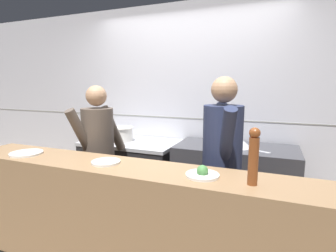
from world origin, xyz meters
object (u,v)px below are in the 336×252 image
at_px(plated_dish_main, 26,153).
at_px(pepper_mill, 254,155).
at_px(stock_pot, 120,134).
at_px(chef_sous, 222,162).
at_px(chef_head_cook, 99,153).
at_px(mixing_bowl_steel, 240,143).
at_px(oven_range, 132,173).
at_px(chefs_knife, 251,149).
at_px(plated_dish_dessert, 202,174).
at_px(plated_dish_appetiser, 106,162).

height_order(plated_dish_main, pepper_mill, pepper_mill).
height_order(stock_pot, pepper_mill, pepper_mill).
bearing_deg(plated_dish_main, chef_sous, 19.09).
height_order(stock_pot, chef_sous, chef_sous).
bearing_deg(stock_pot, chef_head_cook, -77.64).
relative_size(stock_pot, plated_dish_main, 1.20).
bearing_deg(stock_pot, mixing_bowl_steel, 0.21).
bearing_deg(chef_sous, oven_range, 133.39).
xyz_separation_m(chefs_knife, chef_sous, (-0.19, -0.58, -0.00)).
xyz_separation_m(oven_range, stock_pot, (-0.13, -0.04, 0.53)).
bearing_deg(plated_dish_dessert, chef_head_cook, 157.10).
distance_m(pepper_mill, chef_head_cook, 1.67).
bearing_deg(chef_sous, plated_dish_main, -179.99).
height_order(plated_dish_appetiser, plated_dish_dessert, plated_dish_dessert).
bearing_deg(stock_pot, plated_dish_main, -100.64).
bearing_deg(chef_sous, plated_dish_dessert, -112.77).
bearing_deg(oven_range, pepper_mill, -38.24).
xyz_separation_m(oven_range, pepper_mill, (1.57, -1.24, 0.72)).
height_order(plated_dish_appetiser, chef_sous, chef_sous).
bearing_deg(oven_range, chef_sous, -27.53).
distance_m(plated_dish_main, plated_dish_dessert, 1.60).
distance_m(plated_dish_main, chef_head_cook, 0.67).
distance_m(plated_dish_dessert, chef_sous, 0.55).
bearing_deg(plated_dish_dessert, plated_dish_appetiser, 179.08).
xyz_separation_m(plated_dish_appetiser, plated_dish_dessert, (0.78, -0.01, 0.01)).
distance_m(chefs_knife, chef_head_cook, 1.58).
xyz_separation_m(plated_dish_appetiser, chef_head_cook, (-0.45, 0.51, -0.10)).
relative_size(plated_dish_appetiser, plated_dish_dessert, 1.00).
height_order(chefs_knife, plated_dish_dessert, plated_dish_dessert).
distance_m(oven_range, stock_pot, 0.54).
height_order(stock_pot, chef_head_cook, chef_head_cook).
height_order(stock_pot, plated_dish_dessert, plated_dish_dessert).
height_order(plated_dish_dessert, chef_head_cook, chef_head_cook).
bearing_deg(chef_head_cook, plated_dish_dessert, -3.59).
distance_m(oven_range, chefs_knife, 1.55).
bearing_deg(chef_head_cook, plated_dish_main, -104.61).
bearing_deg(plated_dish_dessert, oven_range, 135.86).
bearing_deg(plated_dish_dessert, chef_sous, 86.31).
distance_m(mixing_bowl_steel, chefs_knife, 0.14).
bearing_deg(oven_range, mixing_bowl_steel, -1.30).
bearing_deg(chef_sous, mixing_bowl_steel, 63.75).
relative_size(mixing_bowl_steel, chef_head_cook, 0.15).
bearing_deg(pepper_mill, mixing_bowl_steel, 99.82).
relative_size(pepper_mill, chef_head_cook, 0.23).
height_order(oven_range, pepper_mill, pepper_mill).
bearing_deg(stock_pot, plated_dish_appetiser, -62.96).
relative_size(plated_dish_dessert, chef_sous, 0.14).
distance_m(stock_pot, plated_dish_main, 1.22).
bearing_deg(chef_head_cook, pepper_mill, -0.11).
height_order(plated_dish_appetiser, chef_head_cook, chef_head_cook).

